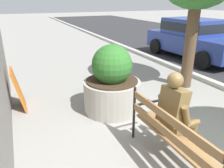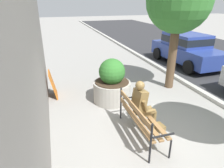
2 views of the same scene
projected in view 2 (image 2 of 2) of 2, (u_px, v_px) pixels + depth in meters
name	position (u px, v px, depth m)	size (l,w,h in m)	color
ground_plane	(151.00, 137.00, 4.89)	(80.00, 80.00, 0.00)	gray
building_wall_behind	(7.00, 109.00, 2.06)	(12.00, 0.50, 4.10)	gray
park_bench	(140.00, 117.00, 4.72)	(1.80, 0.54, 0.95)	olive
bronze_statue_seated	(144.00, 107.00, 4.92)	(0.61, 0.82, 1.37)	brown
concrete_planter	(112.00, 84.00, 6.44)	(1.21, 1.21, 1.44)	#A8A399
street_tree_near_bench	(179.00, 2.00, 6.55)	(2.16, 2.16, 4.17)	brown
parked_car_blue	(186.00, 48.00, 10.21)	(4.15, 2.02, 1.56)	navy
leaning_signboard	(53.00, 84.00, 6.79)	(0.70, 0.04, 0.90)	#C6661E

